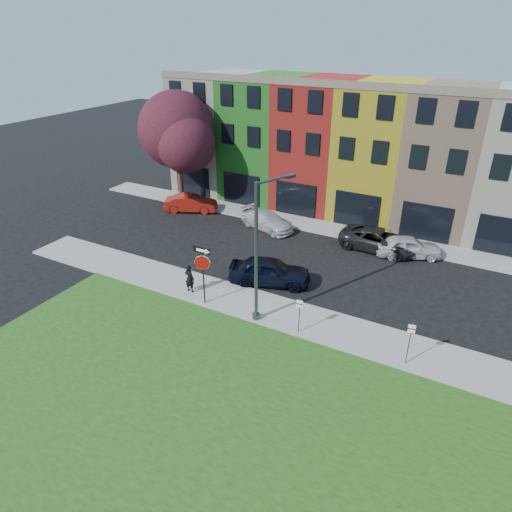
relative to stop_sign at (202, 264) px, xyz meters
The scene contains 15 objects.
ground 5.18m from the stop_sign, 24.65° to the right, with size 120.00×120.00×0.00m, color black.
sidewalk_near 6.68m from the stop_sign, 10.41° to the left, with size 40.00×3.00×0.12m, color gray.
sidewalk_far 13.40m from the stop_sign, 85.22° to the left, with size 40.00×2.40×0.12m, color gray.
rowhouse_block 19.52m from the stop_sign, 85.27° to the left, with size 30.00×10.12×10.00m.
stop_sign is the anchor object (origin of this frame).
man 2.21m from the stop_sign, 156.80° to the left, with size 0.62×0.41×1.69m, color black.
sedan_near 4.67m from the stop_sign, 60.75° to the left, with size 5.21×3.41×1.65m, color black.
parked_car_red 14.46m from the stop_sign, 128.65° to the left, with size 4.52×3.15×1.41m, color maroon.
parked_car_silver 11.32m from the stop_sign, 99.12° to the left, with size 4.92×3.16×1.33m, color silver.
parked_car_dark 13.34m from the stop_sign, 59.70° to the left, with size 5.45×2.67×1.49m, color black.
parked_car_white 14.40m from the stop_sign, 52.70° to the left, with size 4.59×3.32×1.45m, color silver.
street_lamp 3.60m from the stop_sign, ahead, with size 1.21×2.45×7.47m.
parking_sign_a 5.81m from the stop_sign, ahead, with size 0.32×0.09×1.94m.
parking_sign_b 11.01m from the stop_sign, ahead, with size 0.32×0.11×2.25m.
tree_purple 16.71m from the stop_sign, 130.66° to the left, with size 7.39×6.47×9.28m.
Camera 1 is at (8.65, -15.59, 14.02)m, focal length 32.00 mm.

